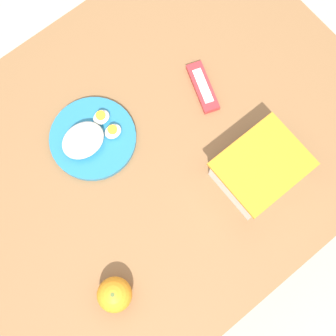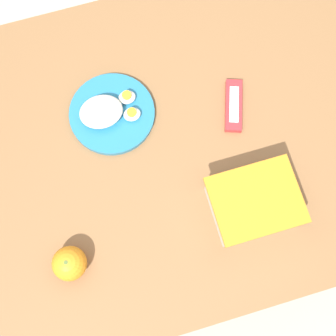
{
  "view_description": "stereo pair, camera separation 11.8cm",
  "coord_description": "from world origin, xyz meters",
  "px_view_note": "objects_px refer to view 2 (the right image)",
  "views": [
    {
      "loc": [
        0.19,
        0.31,
        1.93
      ],
      "look_at": [
        0.0,
        0.07,
        0.78
      ],
      "focal_mm": 50.0,
      "sensor_mm": 36.0,
      "label": 1
    },
    {
      "loc": [
        0.09,
        0.36,
        1.93
      ],
      "look_at": [
        0.0,
        0.07,
        0.78
      ],
      "focal_mm": 50.0,
      "sensor_mm": 36.0,
      "label": 2
    }
  ],
  "objects_px": {
    "candy_bar": "(234,106)",
    "orange_fruit": "(69,263)",
    "food_container": "(253,204)",
    "rice_plate": "(110,113)"
  },
  "relations": [
    {
      "from": "orange_fruit",
      "to": "rice_plate",
      "type": "distance_m",
      "value": 0.4
    },
    {
      "from": "food_container",
      "to": "candy_bar",
      "type": "relative_size",
      "value": 1.38
    },
    {
      "from": "candy_bar",
      "to": "orange_fruit",
      "type": "bearing_deg",
      "value": 29.01
    },
    {
      "from": "food_container",
      "to": "rice_plate",
      "type": "bearing_deg",
      "value": -50.85
    },
    {
      "from": "orange_fruit",
      "to": "rice_plate",
      "type": "xyz_separation_m",
      "value": [
        -0.19,
        -0.35,
        -0.02
      ]
    },
    {
      "from": "food_container",
      "to": "orange_fruit",
      "type": "height_order",
      "value": "food_container"
    },
    {
      "from": "orange_fruit",
      "to": "food_container",
      "type": "bearing_deg",
      "value": -178.46
    },
    {
      "from": "food_container",
      "to": "orange_fruit",
      "type": "bearing_deg",
      "value": 1.54
    },
    {
      "from": "food_container",
      "to": "orange_fruit",
      "type": "distance_m",
      "value": 0.47
    },
    {
      "from": "rice_plate",
      "to": "orange_fruit",
      "type": "bearing_deg",
      "value": 61.97
    }
  ]
}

